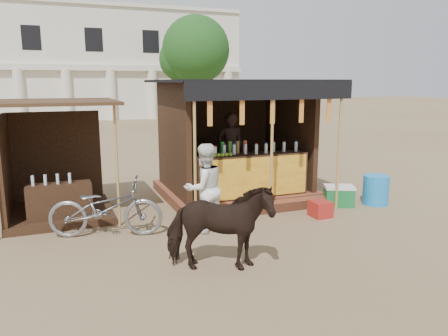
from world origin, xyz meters
TOP-DOWN VIEW (x-y plane):
  - ground at (0.00, 0.00)m, footprint 120.00×120.00m
  - main_stall at (1.00, 3.36)m, footprint 3.60×3.61m
  - secondary_stall at (-3.17, 3.24)m, footprint 2.40×2.40m
  - cow at (-0.88, -0.45)m, footprint 1.71×1.22m
  - motorbike at (-2.25, 1.66)m, footprint 2.12×1.22m
  - bystander at (-0.52, 1.27)m, footprint 0.91×0.77m
  - blue_barrel at (3.69, 1.59)m, footprint 0.74×0.74m
  - red_crate at (1.99, 1.24)m, footprint 0.38×0.41m
  - cooler at (2.83, 1.77)m, footprint 0.76×0.66m
  - background_building at (-2.00, 29.94)m, footprint 26.00×7.45m
  - tree at (5.81, 22.14)m, footprint 4.50×4.40m

SIDE VIEW (x-z plane):
  - ground at x=0.00m, z-range 0.00..0.00m
  - red_crate at x=1.99m, z-range 0.00..0.32m
  - cooler at x=2.83m, z-range 0.00..0.46m
  - blue_barrel at x=3.69m, z-range 0.00..0.66m
  - motorbike at x=-2.25m, z-range 0.00..1.05m
  - cow at x=-0.88m, z-range 0.00..1.32m
  - bystander at x=-0.52m, z-range 0.00..1.64m
  - secondary_stall at x=-3.17m, z-range -0.34..2.04m
  - main_stall at x=1.00m, z-range -0.36..2.42m
  - background_building at x=-2.00m, z-range -0.11..8.07m
  - tree at x=5.81m, z-range 1.13..8.13m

